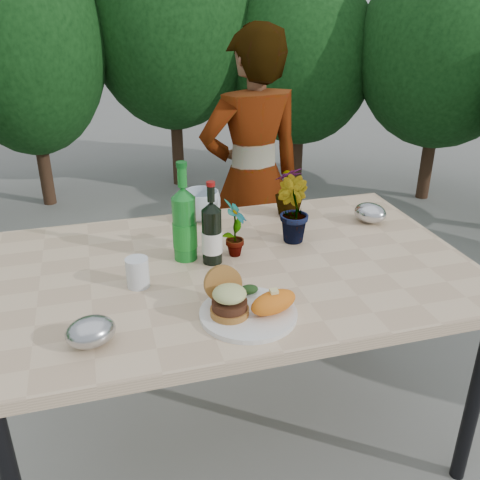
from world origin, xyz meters
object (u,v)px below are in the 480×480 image
object	(u,v)px
wine_bottle	(212,234)
person	(252,180)
dinner_plate	(248,314)
patio_table	(234,280)

from	to	relation	value
wine_bottle	person	bearing A→B (deg)	63.80
dinner_plate	person	xyz separation A→B (m)	(0.37, 1.18, -0.02)
wine_bottle	dinner_plate	bearing A→B (deg)	-87.01
patio_table	person	bearing A→B (deg)	69.22
dinner_plate	patio_table	bearing A→B (deg)	82.65
patio_table	person	xyz separation A→B (m)	(0.33, 0.87, 0.04)
dinner_plate	wine_bottle	size ratio (longest dim) A/B	0.97
dinner_plate	wine_bottle	distance (m)	0.37
patio_table	wine_bottle	xyz separation A→B (m)	(-0.06, 0.04, 0.16)
patio_table	dinner_plate	distance (m)	0.32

